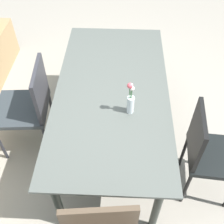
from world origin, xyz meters
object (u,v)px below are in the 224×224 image
object	(u,v)px
chair_far_side	(29,104)
flower_vase	(131,100)
chair_near_left	(207,150)
dining_table	(112,95)

from	to	relation	value
chair_far_side	flower_vase	world-z (taller)	flower_vase
chair_near_left	flower_vase	world-z (taller)	flower_vase
chair_far_side	chair_near_left	distance (m)	1.54
chair_near_left	flower_vase	bearing A→B (deg)	-100.30
chair_far_side	flower_vase	size ratio (longest dim) A/B	3.20
chair_near_left	chair_far_side	bearing A→B (deg)	-101.15
dining_table	chair_far_side	xyz separation A→B (m)	(0.02, 0.73, -0.16)
chair_far_side	chair_near_left	size ratio (longest dim) A/B	1.02
dining_table	chair_far_side	size ratio (longest dim) A/B	2.00
chair_far_side	chair_near_left	world-z (taller)	chair_far_side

